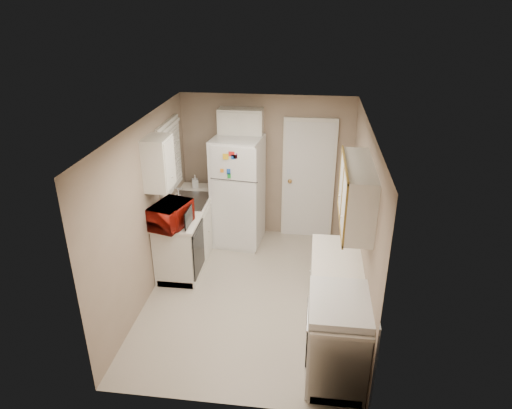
# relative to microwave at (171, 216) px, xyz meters

# --- Properties ---
(floor) EXTENTS (3.80, 3.80, 0.00)m
(floor) POSITION_rel_microwave_xyz_m (1.14, -0.19, -1.05)
(floor) COLOR beige
(floor) RESTS_ON ground
(ceiling) EXTENTS (3.80, 3.80, 0.00)m
(ceiling) POSITION_rel_microwave_xyz_m (1.14, -0.19, 1.35)
(ceiling) COLOR white
(ceiling) RESTS_ON floor
(wall_left) EXTENTS (3.80, 3.80, 0.00)m
(wall_left) POSITION_rel_microwave_xyz_m (-0.26, -0.19, 0.15)
(wall_left) COLOR gray
(wall_left) RESTS_ON floor
(wall_right) EXTENTS (3.80, 3.80, 0.00)m
(wall_right) POSITION_rel_microwave_xyz_m (2.54, -0.19, 0.15)
(wall_right) COLOR gray
(wall_right) RESTS_ON floor
(wall_back) EXTENTS (2.80, 2.80, 0.00)m
(wall_back) POSITION_rel_microwave_xyz_m (1.14, 1.71, 0.15)
(wall_back) COLOR gray
(wall_back) RESTS_ON floor
(wall_front) EXTENTS (2.80, 2.80, 0.00)m
(wall_front) POSITION_rel_microwave_xyz_m (1.14, -2.09, 0.15)
(wall_front) COLOR gray
(wall_front) RESTS_ON floor
(left_counter) EXTENTS (0.60, 1.80, 0.90)m
(left_counter) POSITION_rel_microwave_xyz_m (0.04, 0.71, -0.60)
(left_counter) COLOR silver
(left_counter) RESTS_ON floor
(dishwasher) EXTENTS (0.03, 0.58, 0.72)m
(dishwasher) POSITION_rel_microwave_xyz_m (0.33, 0.11, -0.56)
(dishwasher) COLOR black
(dishwasher) RESTS_ON floor
(sink) EXTENTS (0.54, 0.74, 0.16)m
(sink) POSITION_rel_microwave_xyz_m (0.04, 0.86, -0.19)
(sink) COLOR gray
(sink) RESTS_ON left_counter
(microwave) EXTENTS (0.66, 0.48, 0.40)m
(microwave) POSITION_rel_microwave_xyz_m (0.00, 0.00, 0.00)
(microwave) COLOR maroon
(microwave) RESTS_ON left_counter
(soap_bottle) EXTENTS (0.13, 0.13, 0.22)m
(soap_bottle) POSITION_rel_microwave_xyz_m (-0.01, 1.40, -0.05)
(soap_bottle) COLOR white
(soap_bottle) RESTS_ON left_counter
(window_blinds) EXTENTS (0.10, 0.98, 1.08)m
(window_blinds) POSITION_rel_microwave_xyz_m (-0.22, 0.86, 0.55)
(window_blinds) COLOR silver
(window_blinds) RESTS_ON wall_left
(upper_cabinet_left) EXTENTS (0.30, 0.45, 0.70)m
(upper_cabinet_left) POSITION_rel_microwave_xyz_m (-0.11, 0.03, 0.75)
(upper_cabinet_left) COLOR silver
(upper_cabinet_left) RESTS_ON wall_left
(refrigerator) EXTENTS (0.83, 0.81, 1.81)m
(refrigerator) POSITION_rel_microwave_xyz_m (0.72, 1.30, -0.15)
(refrigerator) COLOR silver
(refrigerator) RESTS_ON floor
(cabinet_over_fridge) EXTENTS (0.70, 0.30, 0.40)m
(cabinet_over_fridge) POSITION_rel_microwave_xyz_m (0.74, 1.56, 0.95)
(cabinet_over_fridge) COLOR silver
(cabinet_over_fridge) RESTS_ON wall_back
(interior_door) EXTENTS (0.86, 0.06, 2.08)m
(interior_door) POSITION_rel_microwave_xyz_m (1.84, 1.67, -0.03)
(interior_door) COLOR silver
(interior_door) RESTS_ON floor
(right_counter) EXTENTS (0.60, 2.00, 0.90)m
(right_counter) POSITION_rel_microwave_xyz_m (2.24, -0.99, -0.60)
(right_counter) COLOR silver
(right_counter) RESTS_ON floor
(stove) EXTENTS (0.67, 0.82, 1.00)m
(stove) POSITION_rel_microwave_xyz_m (2.25, -1.54, -0.55)
(stove) COLOR silver
(stove) RESTS_ON floor
(upper_cabinet_right) EXTENTS (0.30, 1.20, 0.70)m
(upper_cabinet_right) POSITION_rel_microwave_xyz_m (2.39, -0.69, 0.75)
(upper_cabinet_right) COLOR silver
(upper_cabinet_right) RESTS_ON wall_right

